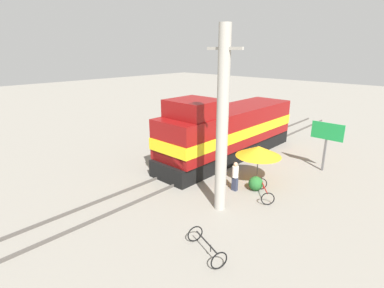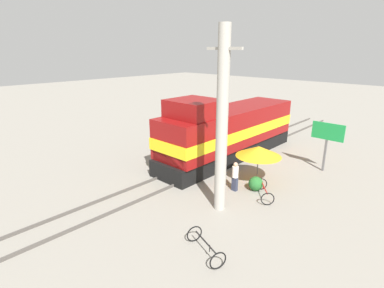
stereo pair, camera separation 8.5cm
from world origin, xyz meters
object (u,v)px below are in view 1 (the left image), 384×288
object	(u,v)px
locomotive	(227,132)
bicycle_spare	(206,246)
utility_pole	(222,123)
vendor_umbrella	(259,151)
billboard_sign	(327,135)
person_bystander	(235,175)
bicycle	(264,191)

from	to	relation	value
locomotive	bicycle_spare	world-z (taller)	locomotive
utility_pole	vendor_umbrella	xyz separation A→B (m)	(-0.26, 3.79, -2.33)
vendor_umbrella	billboard_sign	world-z (taller)	billboard_sign
billboard_sign	person_bystander	bearing A→B (deg)	-111.62
bicycle_spare	person_bystander	bearing A→B (deg)	44.32
bicycle	bicycle_spare	world-z (taller)	bicycle_spare
locomotive	vendor_umbrella	xyz separation A→B (m)	(3.80, -2.10, -0.01)
billboard_sign	bicycle	bearing A→B (deg)	-98.65
utility_pole	person_bystander	xyz separation A→B (m)	(-0.58, 2.06, -3.35)
person_bystander	bicycle_spare	xyz separation A→B (m)	(2.33, -5.13, -0.53)
billboard_sign	bicycle	world-z (taller)	billboard_sign
utility_pole	bicycle	size ratio (longest dim) A/B	4.74
locomotive	utility_pole	bearing A→B (deg)	-55.44
locomotive	bicycle	xyz separation A→B (m)	(5.04, -3.42, -1.56)
billboard_sign	person_bystander	distance (m)	6.75
utility_pole	bicycle_spare	distance (m)	5.24
person_bystander	bicycle	bearing A→B (deg)	14.94
utility_pole	bicycle	world-z (taller)	utility_pole
locomotive	person_bystander	bearing A→B (deg)	-47.80
locomotive	bicycle	distance (m)	6.28
locomotive	person_bystander	xyz separation A→B (m)	(3.48, -3.83, -1.03)
utility_pole	billboard_sign	bearing A→B (deg)	77.30
utility_pole	bicycle_spare	world-z (taller)	utility_pole
billboard_sign	bicycle_spare	size ratio (longest dim) A/B	1.58
utility_pole	vendor_umbrella	size ratio (longest dim) A/B	3.28
utility_pole	bicycle	xyz separation A→B (m)	(0.98, 2.48, -3.88)
vendor_umbrella	billboard_sign	size ratio (longest dim) A/B	0.83
locomotive	bicycle_spare	size ratio (longest dim) A/B	6.32
utility_pole	vendor_umbrella	bearing A→B (deg)	93.98
bicycle_spare	vendor_umbrella	bearing A→B (deg)	36.21
vendor_umbrella	bicycle_spare	distance (m)	7.31
billboard_sign	vendor_umbrella	bearing A→B (deg)	-115.62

